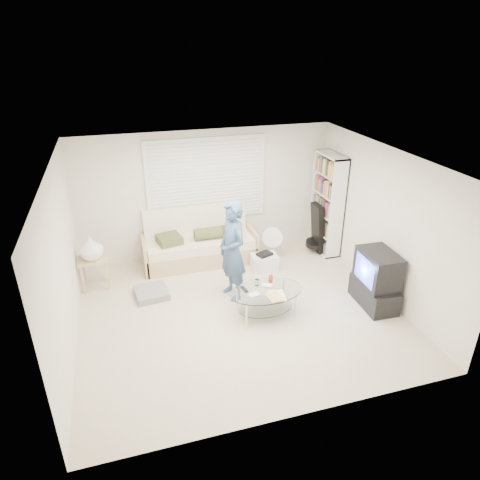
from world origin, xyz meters
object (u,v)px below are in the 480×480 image
object	(u,v)px
tv_unit	(376,280)
coffee_table	(266,295)
futon_sofa	(199,244)
bookshelf	(327,204)

from	to	relation	value
tv_unit	coffee_table	world-z (taller)	tv_unit
tv_unit	futon_sofa	bearing A→B (deg)	136.57
coffee_table	tv_unit	bearing A→B (deg)	-7.81
bookshelf	coffee_table	size ratio (longest dim) A/B	1.68
futon_sofa	bookshelf	world-z (taller)	bookshelf
futon_sofa	bookshelf	size ratio (longest dim) A/B	1.08
bookshelf	tv_unit	bearing A→B (deg)	-93.44
bookshelf	tv_unit	world-z (taller)	bookshelf
futon_sofa	bookshelf	xyz separation A→B (m)	(2.58, -0.25, 0.66)
bookshelf	tv_unit	distance (m)	2.15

